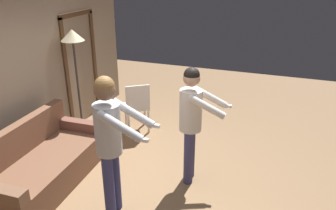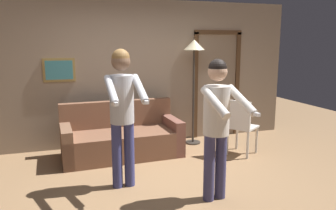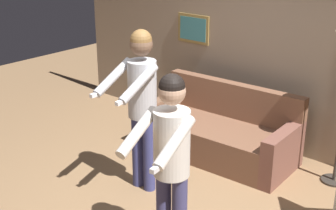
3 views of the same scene
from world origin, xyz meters
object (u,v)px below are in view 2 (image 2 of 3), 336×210
Objects in this scene: couch at (122,139)px; person_standing_left at (122,105)px; torchiere_lamp at (194,55)px; dining_chair_distant at (240,124)px; person_standing_right at (217,117)px.

couch is 1.47m from person_standing_left.
couch is 1.95m from torchiere_lamp.
dining_chair_distant is (2.05, 0.64, -0.55)m from person_standing_left.
torchiere_lamp reaches higher than person_standing_left.
person_standing_right is (0.79, -1.89, 0.72)m from couch.
torchiere_lamp is at bearing 74.69° from person_standing_right.
person_standing_right is at bearing -67.39° from couch.
person_standing_left is (-0.18, -1.21, 0.80)m from couch.
person_standing_right reaches higher than dining_chair_distant.
person_standing_right is 1.77m from dining_chair_distant.
couch is at bearing 81.57° from person_standing_left.
dining_chair_distant is (1.87, -0.57, 0.25)m from couch.
person_standing_right reaches higher than couch.
person_standing_left reaches higher than dining_chair_distant.
person_standing_left is at bearing -136.23° from torchiere_lamp.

